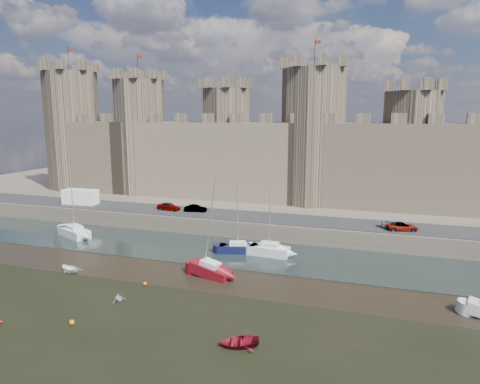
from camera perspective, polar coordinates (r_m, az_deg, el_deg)
The scene contains 19 objects.
ground at distance 34.92m, azimuth -7.55°, elevation -20.52°, with size 160.00×160.00×0.00m, color black.
water_channel at distance 55.55m, azimuth 3.32°, elevation -8.45°, with size 160.00×12.00×0.08m, color black.
quay at distance 89.48m, azimuth 9.26°, elevation -0.58°, with size 160.00×60.00×2.50m, color #4C443A.
road at distance 64.20m, azimuth 5.64°, elevation -3.58°, with size 160.00×7.00×0.10m, color black.
castle at distance 76.45m, azimuth 7.59°, elevation 5.53°, with size 108.50×11.00×29.00m.
car_0 at distance 70.34m, azimuth -9.49°, elevation -1.93°, with size 1.58×3.93×1.34m, color gray.
car_1 at distance 68.68m, azimuth -5.96°, elevation -2.21°, with size 1.25×3.58×1.18m, color gray.
car_2 at distance 62.12m, azimuth 20.07°, elevation -4.15°, with size 1.54×3.79×1.10m, color gray.
car_3 at distance 61.40m, azimuth 20.83°, elevation -4.35°, with size 1.88×4.09×1.14m, color gray.
van at distance 79.01m, azimuth -20.51°, elevation -0.65°, with size 5.95×2.38×2.60m, color white.
sailboat_0 at distance 68.08m, azimuth -21.22°, elevation -4.93°, with size 6.20×4.40×10.82m.
sailboat_1 at distance 56.30m, azimuth -0.32°, elevation -7.40°, with size 4.98×2.91×9.38m.
sailboat_2 at distance 55.25m, azimuth 3.92°, elevation -7.66°, with size 5.22×2.35×10.97m.
sailboat_4 at distance 48.57m, azimuth -3.94°, elevation -10.28°, with size 5.14×3.02×11.28m.
dinghy_3 at distance 44.16m, azimuth -15.87°, elevation -13.42°, with size 1.25×0.77×1.45m, color silver.
dinghy_4 at distance 35.28m, azimuth -0.21°, elevation -19.46°, with size 2.30×0.67×3.22m, color maroon.
dinghy_6 at distance 53.97m, azimuth -21.80°, elevation -9.44°, with size 2.19×0.63×3.06m, color silver.
buoy_0 at distance 41.06m, azimuth -21.51°, elevation -15.86°, with size 0.48×0.48×0.48m, color orange.
buoy_1 at distance 47.33m, azimuth -12.57°, elevation -11.85°, with size 0.43×0.43×0.43m, color #CA5309.
Camera 1 is at (13.35, -26.91, 17.80)m, focal length 32.00 mm.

